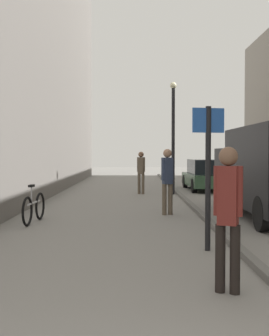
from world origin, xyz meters
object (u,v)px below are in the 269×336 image
object	(u,v)px
pedestrian_main_foreground	(226,209)
pedestrian_mid_block	(166,177)
bicycle_leaning	(32,208)
street_sign_post	(206,165)
pedestrian_far_crossing	(139,170)
lamp_post	(171,130)
parked_car	(205,175)

from	to	relation	value
pedestrian_main_foreground	pedestrian_mid_block	xyz separation A→B (m)	(-0.24, 6.91, 0.02)
pedestrian_mid_block	bicycle_leaning	xyz separation A→B (m)	(-3.48, -1.42, -0.70)
pedestrian_main_foreground	bicycle_leaning	size ratio (longest dim) A/B	1.04
street_sign_post	pedestrian_mid_block	bearing A→B (deg)	-98.29
pedestrian_far_crossing	bicycle_leaning	size ratio (longest dim) A/B	1.03
pedestrian_mid_block	bicycle_leaning	bearing A→B (deg)	-178.06
pedestrian_far_crossing	lamp_post	xyz separation A→B (m)	(1.36, -0.12, 1.67)
pedestrian_mid_block	parked_car	xyz separation A→B (m)	(2.49, 8.25, -0.37)
street_sign_post	lamp_post	xyz separation A→B (m)	(0.32, 10.67, 1.18)
parked_car	bicycle_leaning	world-z (taller)	parked_car
pedestrian_mid_block	street_sign_post	size ratio (longest dim) A/B	0.72
street_sign_post	bicycle_leaning	world-z (taller)	street_sign_post
pedestrian_main_foreground	pedestrian_far_crossing	world-z (taller)	pedestrian_main_foreground
pedestrian_mid_block	street_sign_post	bearing A→B (deg)	-105.36
pedestrian_far_crossing	street_sign_post	size ratio (longest dim) A/B	0.70
pedestrian_far_crossing	lamp_post	distance (m)	2.16
parked_car	street_sign_post	xyz separation A→B (m)	(-2.10, -12.78, 0.83)
pedestrian_far_crossing	parked_car	xyz separation A→B (m)	(3.14, 1.99, -0.34)
pedestrian_far_crossing	street_sign_post	bearing A→B (deg)	-62.43
pedestrian_mid_block	lamp_post	distance (m)	6.39
pedestrian_main_foreground	parked_car	bearing A→B (deg)	-75.67
pedestrian_main_foreground	pedestrian_far_crossing	xyz separation A→B (m)	(-0.89, 13.18, -0.02)
lamp_post	bicycle_leaning	size ratio (longest dim) A/B	2.69
pedestrian_mid_block	street_sign_post	distance (m)	4.57
street_sign_post	bicycle_leaning	size ratio (longest dim) A/B	1.47
parked_car	lamp_post	distance (m)	3.41
street_sign_post	lamp_post	size ratio (longest dim) A/B	0.55
pedestrian_far_crossing	bicycle_leaning	distance (m)	8.21
parked_car	lamp_post	world-z (taller)	lamp_post
parked_car	street_sign_post	distance (m)	12.98
pedestrian_main_foreground	parked_car	size ratio (longest dim) A/B	0.44
street_sign_post	pedestrian_main_foreground	bearing A→B (deg)	73.20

